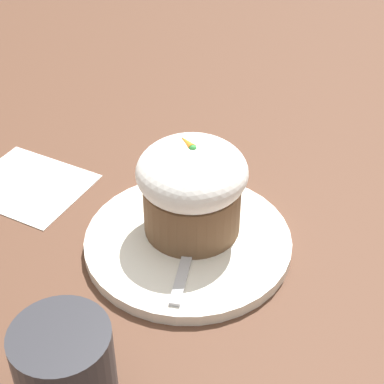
% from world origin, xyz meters
% --- Properties ---
extents(ground_plane, '(4.00, 4.00, 0.00)m').
position_xyz_m(ground_plane, '(0.00, 0.00, 0.00)').
color(ground_plane, '#513323').
extents(dessert_plate, '(0.20, 0.20, 0.01)m').
position_xyz_m(dessert_plate, '(0.00, 0.00, 0.01)').
color(dessert_plate, white).
rests_on(dessert_plate, ground_plane).
extents(carrot_cake, '(0.11, 0.11, 0.10)m').
position_xyz_m(carrot_cake, '(0.01, -0.01, 0.06)').
color(carrot_cake, brown).
rests_on(carrot_cake, dessert_plate).
extents(spoon, '(0.10, 0.08, 0.01)m').
position_xyz_m(spoon, '(-0.01, 0.00, 0.01)').
color(spoon, '#B7B7BC').
rests_on(spoon, dessert_plate).
extents(coffee_cup, '(0.10, 0.07, 0.08)m').
position_xyz_m(coffee_cup, '(-0.12, 0.16, 0.04)').
color(coffee_cup, '#2D2D33').
rests_on(coffee_cup, ground_plane).
extents(paper_napkin, '(0.16, 0.16, 0.00)m').
position_xyz_m(paper_napkin, '(0.17, 0.11, 0.00)').
color(paper_napkin, white).
rests_on(paper_napkin, ground_plane).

